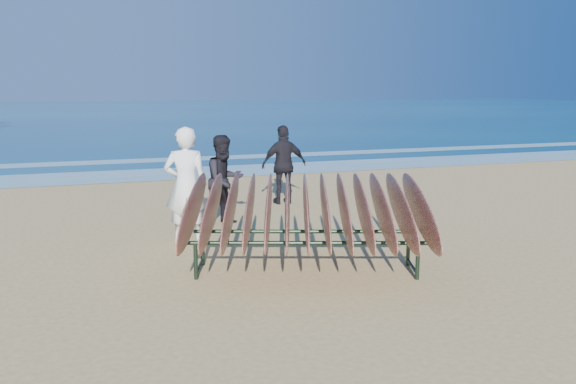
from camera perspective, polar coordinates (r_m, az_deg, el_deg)
name	(u,v)px	position (r m, az deg, el deg)	size (l,w,h in m)	color
ground	(306,266)	(8.82, 1.74, -6.94)	(120.00, 120.00, 0.00)	tan
ocean	(105,112)	(63.00, -16.74, 7.18)	(160.00, 160.00, 0.00)	navy
foam_near	(185,173)	(18.31, -9.61, 1.77)	(160.00, 160.00, 0.00)	white
foam_far	(168,160)	(21.74, -11.20, 2.99)	(160.00, 160.00, 0.00)	white
surfboard_rack	(306,210)	(8.33, 1.71, -1.69)	(3.91, 3.65, 1.40)	black
person_white	(186,185)	(10.05, -9.52, 0.62)	(0.70, 0.46, 1.91)	white
person_dark_a	(224,180)	(11.33, -5.97, 1.11)	(0.81, 0.63, 1.67)	black
person_dark_b	(284,165)	(13.29, -0.37, 2.57)	(1.01, 0.42, 1.72)	black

